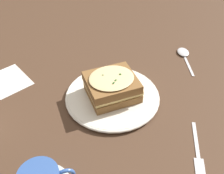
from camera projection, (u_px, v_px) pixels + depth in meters
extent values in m
plane|color=#473021|center=(114.00, 95.00, 0.77)|extent=(2.40, 2.40, 0.00)
cylinder|color=silver|center=(112.00, 97.00, 0.75)|extent=(0.26, 0.26, 0.01)
torus|color=silver|center=(112.00, 96.00, 0.75)|extent=(0.27, 0.27, 0.01)
cube|color=brown|center=(112.00, 92.00, 0.74)|extent=(0.18, 0.18, 0.02)
cube|color=#EAD17A|center=(112.00, 86.00, 0.73)|extent=(0.18, 0.18, 0.01)
cube|color=brown|center=(110.00, 82.00, 0.71)|extent=(0.18, 0.18, 0.02)
ellipsoid|color=beige|center=(110.00, 77.00, 0.70)|extent=(0.16, 0.16, 0.01)
cube|color=#2D6028|center=(103.00, 75.00, 0.70)|extent=(0.00, 0.00, 0.00)
cube|color=#2D6028|center=(116.00, 80.00, 0.68)|extent=(0.00, 0.01, 0.00)
cube|color=#2D6028|center=(114.00, 83.00, 0.68)|extent=(0.00, 0.01, 0.00)
cube|color=#2D6028|center=(120.00, 74.00, 0.70)|extent=(0.01, 0.01, 0.00)
cube|color=silver|center=(196.00, 139.00, 0.65)|extent=(0.04, 0.11, 0.00)
cube|color=silver|center=(200.00, 171.00, 0.58)|extent=(0.04, 0.07, 0.00)
cube|color=silver|center=(189.00, 66.00, 0.87)|extent=(0.06, 0.10, 0.00)
ellipsoid|color=silver|center=(183.00, 52.00, 0.93)|extent=(0.06, 0.07, 0.01)
cube|color=white|center=(8.00, 81.00, 0.81)|extent=(0.16, 0.15, 0.00)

